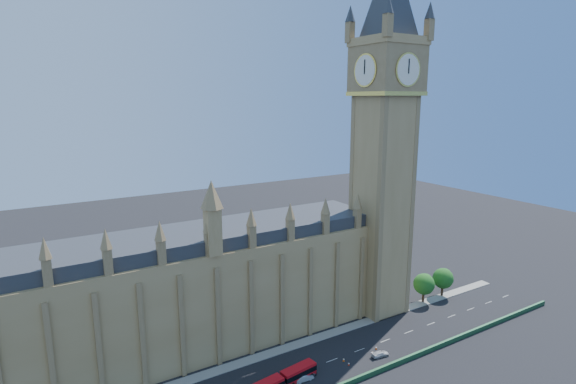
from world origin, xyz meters
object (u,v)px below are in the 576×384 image
car_silver (304,378)px  car_white (380,354)px  red_bus (280,382)px  car_grey (305,375)px

car_silver → car_white: 19.76m
red_bus → car_white: bearing=-11.2°
red_bus → car_white: 25.31m
red_bus → car_silver: 5.61m
red_bus → car_white: (25.22, -1.83, -0.95)m
car_grey → car_silver: size_ratio=1.06×
red_bus → car_silver: red_bus is taller
car_grey → car_white: size_ratio=1.05×
car_silver → red_bus: bearing=90.1°
car_grey → red_bus: bearing=88.1°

